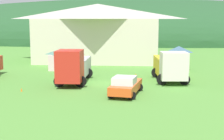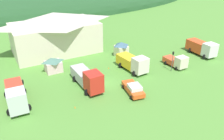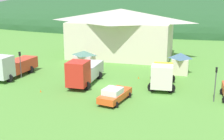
{
  "view_description": "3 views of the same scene",
  "coord_description": "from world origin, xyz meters",
  "px_view_note": "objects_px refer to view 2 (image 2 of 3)",
  "views": [
    {
      "loc": [
        3.38,
        -32.46,
        6.43
      ],
      "look_at": [
        0.9,
        0.48,
        1.34
      ],
      "focal_mm": 53.04,
      "sensor_mm": 36.0,
      "label": 1
    },
    {
      "loc": [
        -15.48,
        -30.14,
        19.27
      ],
      "look_at": [
        1.33,
        0.06,
        2.25
      ],
      "focal_mm": 37.12,
      "sensor_mm": 36.0,
      "label": 2
    },
    {
      "loc": [
        10.67,
        -34.75,
        11.74
      ],
      "look_at": [
        -0.1,
        3.32,
        1.39
      ],
      "focal_mm": 48.32,
      "sensor_mm": 36.0,
      "label": 3
    }
  ],
  "objects_px": {
    "crane_truck_red": "(88,78)",
    "service_pickup_orange": "(133,89)",
    "play_shed_cream": "(121,49)",
    "heavy_rig_striped": "(133,63)",
    "depot_building": "(55,32)",
    "traffic_light_east": "(173,59)",
    "heavy_rig_white": "(202,47)",
    "traffic_cone_near_pickup": "(75,108)",
    "light_truck_cream": "(177,61)",
    "tow_truck_silver": "(16,95)",
    "traffic_light_west": "(24,89)",
    "traffic_cone_mid_row": "(109,69)",
    "play_shed_pink": "(53,65)"
  },
  "relations": [
    {
      "from": "crane_truck_red",
      "to": "service_pickup_orange",
      "type": "distance_m",
      "value": 7.45
    },
    {
      "from": "play_shed_cream",
      "to": "heavy_rig_striped",
      "type": "bearing_deg",
      "value": -103.78
    },
    {
      "from": "depot_building",
      "to": "traffic_light_east",
      "type": "distance_m",
      "value": 25.51
    },
    {
      "from": "heavy_rig_white",
      "to": "traffic_cone_near_pickup",
      "type": "bearing_deg",
      "value": -78.37
    },
    {
      "from": "play_shed_cream",
      "to": "traffic_light_east",
      "type": "relative_size",
      "value": 0.8
    },
    {
      "from": "play_shed_cream",
      "to": "light_truck_cream",
      "type": "height_order",
      "value": "play_shed_cream"
    },
    {
      "from": "light_truck_cream",
      "to": "traffic_light_east",
      "type": "distance_m",
      "value": 2.59
    },
    {
      "from": "play_shed_cream",
      "to": "service_pickup_orange",
      "type": "relative_size",
      "value": 0.6
    },
    {
      "from": "tow_truck_silver",
      "to": "heavy_rig_striped",
      "type": "distance_m",
      "value": 20.76
    },
    {
      "from": "play_shed_cream",
      "to": "crane_truck_red",
      "type": "bearing_deg",
      "value": -142.75
    },
    {
      "from": "traffic_cone_near_pickup",
      "to": "heavy_rig_striped",
      "type": "bearing_deg",
      "value": 23.38
    },
    {
      "from": "heavy_rig_striped",
      "to": "light_truck_cream",
      "type": "bearing_deg",
      "value": 67.02
    },
    {
      "from": "tow_truck_silver",
      "to": "traffic_light_west",
      "type": "xyz_separation_m",
      "value": [
        1.26,
        0.22,
        0.62
      ]
    },
    {
      "from": "traffic_cone_mid_row",
      "to": "crane_truck_red",
      "type": "bearing_deg",
      "value": -143.59
    },
    {
      "from": "traffic_light_east",
      "to": "light_truck_cream",
      "type": "bearing_deg",
      "value": 23.46
    },
    {
      "from": "play_shed_pink",
      "to": "service_pickup_orange",
      "type": "distance_m",
      "value": 16.06
    },
    {
      "from": "crane_truck_red",
      "to": "traffic_cone_near_pickup",
      "type": "distance_m",
      "value": 6.1
    },
    {
      "from": "light_truck_cream",
      "to": "traffic_cone_mid_row",
      "type": "height_order",
      "value": "light_truck_cream"
    },
    {
      "from": "traffic_light_west",
      "to": "traffic_light_east",
      "type": "xyz_separation_m",
      "value": [
        25.58,
        -2.57,
        0.11
      ]
    },
    {
      "from": "heavy_rig_white",
      "to": "traffic_light_west",
      "type": "relative_size",
      "value": 1.85
    },
    {
      "from": "depot_building",
      "to": "light_truck_cream",
      "type": "bearing_deg",
      "value": -47.24
    },
    {
      "from": "traffic_light_west",
      "to": "traffic_light_east",
      "type": "height_order",
      "value": "traffic_light_east"
    },
    {
      "from": "crane_truck_red",
      "to": "traffic_light_west",
      "type": "relative_size",
      "value": 2.24
    },
    {
      "from": "traffic_cone_near_pickup",
      "to": "play_shed_cream",
      "type": "bearing_deg",
      "value": 40.17
    },
    {
      "from": "crane_truck_red",
      "to": "light_truck_cream",
      "type": "distance_m",
      "value": 18.08
    },
    {
      "from": "tow_truck_silver",
      "to": "heavy_rig_striped",
      "type": "relative_size",
      "value": 1.17
    },
    {
      "from": "traffic_cone_mid_row",
      "to": "heavy_rig_striped",
      "type": "bearing_deg",
      "value": -39.96
    },
    {
      "from": "traffic_cone_mid_row",
      "to": "play_shed_pink",
      "type": "bearing_deg",
      "value": 157.76
    },
    {
      "from": "traffic_light_west",
      "to": "traffic_cone_mid_row",
      "type": "height_order",
      "value": "traffic_light_west"
    },
    {
      "from": "crane_truck_red",
      "to": "light_truck_cream",
      "type": "height_order",
      "value": "crane_truck_red"
    },
    {
      "from": "crane_truck_red",
      "to": "traffic_cone_near_pickup",
      "type": "relative_size",
      "value": 14.19
    },
    {
      "from": "traffic_cone_mid_row",
      "to": "service_pickup_orange",
      "type": "bearing_deg",
      "value": -94.95
    },
    {
      "from": "service_pickup_orange",
      "to": "play_shed_pink",
      "type": "bearing_deg",
      "value": -136.82
    },
    {
      "from": "service_pickup_orange",
      "to": "heavy_rig_white",
      "type": "bearing_deg",
      "value": 115.86
    },
    {
      "from": "traffic_cone_mid_row",
      "to": "light_truck_cream",
      "type": "bearing_deg",
      "value": -25.98
    },
    {
      "from": "crane_truck_red",
      "to": "traffic_cone_mid_row",
      "type": "distance_m",
      "value": 7.99
    },
    {
      "from": "play_shed_cream",
      "to": "heavy_rig_white",
      "type": "relative_size",
      "value": 0.46
    },
    {
      "from": "tow_truck_silver",
      "to": "traffic_cone_near_pickup",
      "type": "distance_m",
      "value": 8.51
    },
    {
      "from": "traffic_light_west",
      "to": "traffic_light_east",
      "type": "distance_m",
      "value": 25.7
    },
    {
      "from": "play_shed_cream",
      "to": "traffic_cone_mid_row",
      "type": "bearing_deg",
      "value": -141.77
    },
    {
      "from": "heavy_rig_white",
      "to": "traffic_cone_mid_row",
      "type": "bearing_deg",
      "value": -98.12
    },
    {
      "from": "depot_building",
      "to": "tow_truck_silver",
      "type": "xyz_separation_m",
      "value": [
        -11.22,
        -17.71,
        -2.83
      ]
    },
    {
      "from": "light_truck_cream",
      "to": "traffic_light_east",
      "type": "bearing_deg",
      "value": -67.69
    },
    {
      "from": "light_truck_cream",
      "to": "traffic_light_west",
      "type": "bearing_deg",
      "value": -94.59
    },
    {
      "from": "depot_building",
      "to": "heavy_rig_striped",
      "type": "xyz_separation_m",
      "value": [
        9.5,
        -16.4,
        -2.87
      ]
    },
    {
      "from": "heavy_rig_white",
      "to": "traffic_light_east",
      "type": "height_order",
      "value": "traffic_light_east"
    },
    {
      "from": "play_shed_pink",
      "to": "traffic_cone_mid_row",
      "type": "height_order",
      "value": "play_shed_pink"
    },
    {
      "from": "heavy_rig_striped",
      "to": "traffic_light_west",
      "type": "bearing_deg",
      "value": -91.23
    },
    {
      "from": "depot_building",
      "to": "tow_truck_silver",
      "type": "height_order",
      "value": "depot_building"
    },
    {
      "from": "traffic_cone_near_pickup",
      "to": "traffic_cone_mid_row",
      "type": "height_order",
      "value": "traffic_cone_near_pickup"
    }
  ]
}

